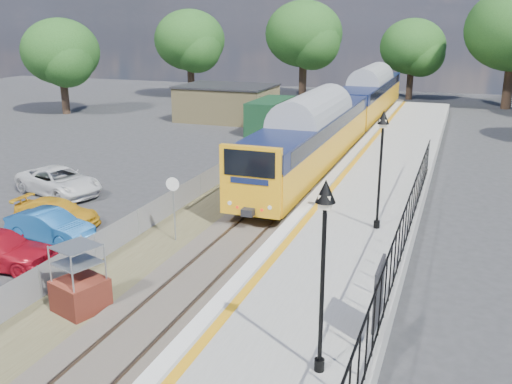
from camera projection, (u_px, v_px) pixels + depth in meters
The scene contains 16 objects.
ground at pixel (186, 293), 18.88m from camera, with size 120.00×120.00×0.00m, color #2D2D30.
track_bed at pixel (267, 204), 27.70m from camera, with size 5.90×80.00×0.29m.
platform at pixel (357, 219), 24.56m from camera, with size 5.00×70.00×0.90m, color gray.
platform_edge at pixel (311, 204), 25.10m from camera, with size 0.90×70.00×0.01m.
victorian_lamp_south at pixel (324, 233), 12.23m from camera, with size 0.44×0.44×4.60m.
victorian_lamp_north at pixel (382, 143), 21.28m from camera, with size 0.44×0.44×4.60m.
palisade_fence at pixel (399, 244), 18.20m from camera, with size 0.12×26.00×2.00m.
wire_fence at pixel (216, 176), 30.87m from camera, with size 0.06×52.00×1.20m.
outbuilding at pixel (235, 105), 50.08m from camera, with size 10.80×10.10×3.12m.
tree_line at pixel (397, 43), 54.25m from camera, with size 56.80×43.80×11.88m.
train at pixel (348, 110), 41.99m from camera, with size 2.82×40.83×3.51m.
brick_plinth at pixel (79, 280), 17.44m from camera, with size 1.73×1.73×2.21m.
speed_sign at pixel (173, 198), 22.76m from camera, with size 0.55×0.13×2.73m.
car_blue at pixel (50, 226), 23.23m from camera, with size 1.35×3.86×1.27m, color #1A569D.
car_yellow at pixel (57, 212), 25.08m from camera, with size 1.60×3.94×1.14m, color gold.
car_white at pixel (59, 181), 29.42m from camera, with size 2.32×5.02×1.40m, color silver.
Camera 1 is at (8.06, -15.25, 8.69)m, focal length 40.00 mm.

